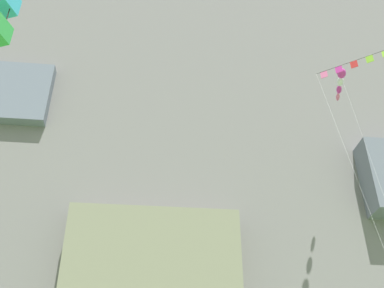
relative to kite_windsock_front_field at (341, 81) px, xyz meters
The scene contains 3 objects.
cliff_face 31.27m from the kite_windsock_front_field, 124.18° to the left, with size 180.00×32.54×77.67m.
kite_windsock_front_field is the anchor object (origin of this frame).
kite_banner_far_right 10.41m from the kite_windsock_front_field, 110.23° to the right, with size 4.75×7.00×27.30m.
Camera 1 is at (-0.77, 1.67, 2.14)m, focal length 44.16 mm.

